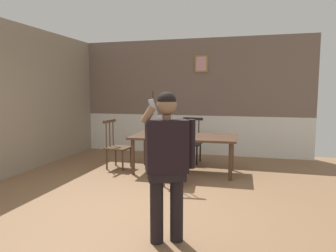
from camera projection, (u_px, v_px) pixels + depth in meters
The scene contains 7 objects.
ground_plane at pixel (141, 205), 4.32m from camera, with size 8.32×8.32×0.00m, color #846042.
room_back_partition at pixel (192, 99), 7.80m from camera, with size 5.81×0.17×2.89m.
dining_table at pixel (184, 139), 6.04m from camera, with size 2.07×1.04×0.73m.
chair_near_window at pixel (191, 142), 6.91m from camera, with size 0.47×0.47×1.00m.
chair_by_doorway at pixel (174, 159), 5.21m from camera, with size 0.45×0.45×0.97m.
chair_at_table_head at pixel (117, 146), 6.39m from camera, with size 0.49×0.49×1.01m.
person_figure at pixel (167, 158), 3.19m from camera, with size 0.53×0.39×1.60m.
Camera 1 is at (1.47, -3.92, 1.59)m, focal length 32.90 mm.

